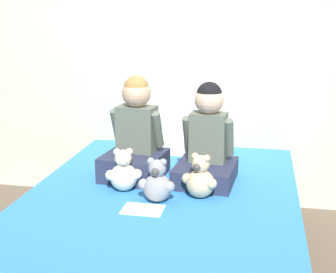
{
  "coord_description": "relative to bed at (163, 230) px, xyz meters",
  "views": [
    {
      "loc": [
        0.51,
        -2.41,
        1.45
      ],
      "look_at": [
        0.0,
        0.15,
        0.75
      ],
      "focal_mm": 50.0,
      "sensor_mm": 36.0,
      "label": 1
    }
  ],
  "objects": [
    {
      "name": "bed",
      "position": [
        0.0,
        0.0,
        0.0
      ],
      "size": [
        1.5,
        1.94,
        0.47
      ],
      "color": "brown",
      "rests_on": "ground_plane"
    },
    {
      "name": "teddy_bear_held_by_left_child",
      "position": [
        -0.22,
        -0.03,
        0.34
      ],
      "size": [
        0.2,
        0.15,
        0.25
      ],
      "rotation": [
        0.0,
        0.0,
        0.31
      ],
      "color": "silver",
      "rests_on": "bed"
    },
    {
      "name": "sign_card",
      "position": [
        -0.05,
        -0.27,
        0.24
      ],
      "size": [
        0.21,
        0.15,
        0.0
      ],
      "color": "white",
      "rests_on": "bed"
    },
    {
      "name": "teddy_bear_between_children",
      "position": [
        -0.0,
        -0.14,
        0.34
      ],
      "size": [
        0.2,
        0.15,
        0.24
      ],
      "rotation": [
        0.0,
        0.0,
        -0.05
      ],
      "color": "#939399",
      "rests_on": "bed"
    },
    {
      "name": "teddy_bear_held_by_right_child",
      "position": [
        0.22,
        -0.04,
        0.34
      ],
      "size": [
        0.2,
        0.16,
        0.25
      ],
      "rotation": [
        0.0,
        0.0,
        -0.35
      ],
      "color": "#D1B78E",
      "rests_on": "bed"
    },
    {
      "name": "pillow_at_headboard",
      "position": [
        0.0,
        0.8,
        0.29
      ],
      "size": [
        0.45,
        0.29,
        0.11
      ],
      "color": "beige",
      "rests_on": "bed"
    },
    {
      "name": "child_on_right",
      "position": [
        0.22,
        0.23,
        0.46
      ],
      "size": [
        0.37,
        0.42,
        0.59
      ],
      "rotation": [
        0.0,
        0.0,
        -0.08
      ],
      "color": "#282D47",
      "rests_on": "bed"
    },
    {
      "name": "child_on_left",
      "position": [
        -0.22,
        0.22,
        0.47
      ],
      "size": [
        0.38,
        0.4,
        0.61
      ],
      "rotation": [
        0.0,
        0.0,
        -0.12
      ],
      "color": "#282D47",
      "rests_on": "bed"
    },
    {
      "name": "wall_behind_bed",
      "position": [
        0.0,
        1.06,
        1.02
      ],
      "size": [
        8.0,
        0.06,
        2.5
      ],
      "color": "beige",
      "rests_on": "ground_plane"
    },
    {
      "name": "ground_plane",
      "position": [
        0.0,
        0.0,
        -0.23
      ],
      "size": [
        14.0,
        14.0,
        0.0
      ],
      "primitive_type": "plane",
      "color": "brown"
    }
  ]
}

